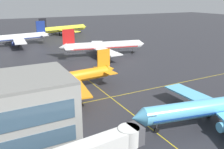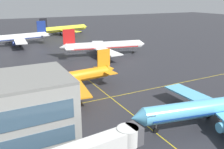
# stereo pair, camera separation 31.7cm
# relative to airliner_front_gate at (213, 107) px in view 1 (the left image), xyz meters

# --- Properties ---
(airliner_front_gate) EXTENTS (34.42, 29.26, 10.75)m
(airliner_front_gate) POSITION_rel_airliner_front_gate_xyz_m (0.00, 0.00, 0.00)
(airliner_front_gate) COLOR #5BB7E5
(airliner_front_gate) RESTS_ON ground
(airliner_second_row) EXTENTS (33.06, 28.40, 10.27)m
(airliner_second_row) POSITION_rel_airliner_front_gate_xyz_m (-21.36, 31.12, -0.16)
(airliner_second_row) COLOR orange
(airliner_second_row) RESTS_ON ground
(airliner_third_row) EXTENTS (38.87, 33.08, 12.12)m
(airliner_third_row) POSITION_rel_airliner_front_gate_xyz_m (6.36, 64.32, 0.47)
(airliner_third_row) COLOR white
(airliner_third_row) RESTS_ON ground
(airliner_far_left_stand) EXTENTS (39.42, 33.63, 12.27)m
(airliner_far_left_stand) POSITION_rel_airliner_front_gate_xyz_m (-26.03, 105.51, 0.52)
(airliner_far_left_stand) COLOR white
(airliner_far_left_stand) RESTS_ON ground
(airliner_far_right_stand) EXTENTS (38.04, 32.39, 11.97)m
(airliner_far_right_stand) POSITION_rel_airliner_front_gate_xyz_m (8.61, 132.34, 0.42)
(airliner_far_right_stand) COLOR yellow
(airliner_far_right_stand) RESTS_ON ground
(taxiway_markings) EXTENTS (136.32, 75.05, 0.01)m
(taxiway_markings) POSITION_rel_airliner_front_gate_xyz_m (-12.13, 4.39, -3.67)
(taxiway_markings) COLOR yellow
(taxiway_markings) RESTS_ON ground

